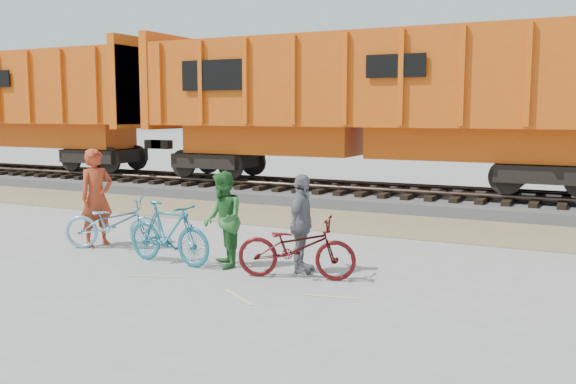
% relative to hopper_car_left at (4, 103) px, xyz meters
% --- Properties ---
extents(ground, '(120.00, 120.00, 0.00)m').
position_rel_hopper_car_left_xyz_m(ground, '(15.97, -9.00, -3.01)').
color(ground, '#9E9E99').
rests_on(ground, ground).
extents(gravel_strip, '(120.00, 3.00, 0.02)m').
position_rel_hopper_car_left_xyz_m(gravel_strip, '(15.97, -3.50, -3.00)').
color(gravel_strip, '#9D8D61').
rests_on(gravel_strip, ground).
extents(ballast_bed, '(120.00, 4.00, 0.30)m').
position_rel_hopper_car_left_xyz_m(ballast_bed, '(15.97, 0.00, -2.86)').
color(ballast_bed, slate).
rests_on(ballast_bed, ground).
extents(track, '(120.00, 2.60, 0.24)m').
position_rel_hopper_car_left_xyz_m(track, '(15.97, 0.00, -2.53)').
color(track, black).
rests_on(track, ballast_bed).
extents(hopper_car_left, '(14.00, 3.13, 4.65)m').
position_rel_hopper_car_left_xyz_m(hopper_car_left, '(0.00, 0.00, 0.00)').
color(hopper_car_left, black).
rests_on(hopper_car_left, track).
extents(hopper_car_center, '(14.00, 3.13, 4.65)m').
position_rel_hopper_car_left_xyz_m(hopper_car_center, '(15.00, 0.00, 0.00)').
color(hopper_car_center, black).
rests_on(hopper_car_center, track).
extents(bicycle_blue, '(2.01, 1.40, 1.00)m').
position_rel_hopper_car_left_xyz_m(bicycle_blue, '(12.87, -8.40, -2.51)').
color(bicycle_blue, '#6FAAC9').
rests_on(bicycle_blue, ground).
extents(bicycle_teal, '(1.86, 0.70, 1.10)m').
position_rel_hopper_car_left_xyz_m(bicycle_teal, '(14.61, -8.95, -2.46)').
color(bicycle_teal, '#1C6882').
rests_on(bicycle_teal, ground).
extents(bicycle_maroon, '(2.02, 1.13, 1.01)m').
position_rel_hopper_car_left_xyz_m(bicycle_maroon, '(17.06, -8.88, -2.50)').
color(bicycle_maroon, '#4A0C0E').
rests_on(bicycle_maroon, ground).
extents(person_solo, '(0.66, 0.81, 1.93)m').
position_rel_hopper_car_left_xyz_m(person_solo, '(12.37, -8.30, -2.04)').
color(person_solo, '#AF391C').
rests_on(person_solo, ground).
extents(person_man, '(1.00, 1.02, 1.65)m').
position_rel_hopper_car_left_xyz_m(person_man, '(15.61, -8.75, -2.18)').
color(person_man, '#2B6C2E').
rests_on(person_man, ground).
extents(person_woman, '(0.54, 1.01, 1.64)m').
position_rel_hopper_car_left_xyz_m(person_woman, '(16.96, -8.48, -2.19)').
color(person_woman, slate).
rests_on(person_woman, ground).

